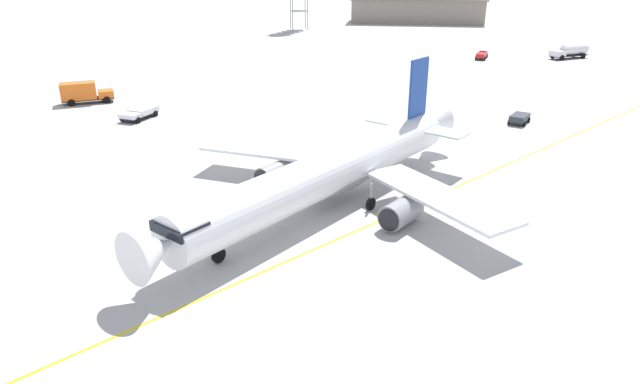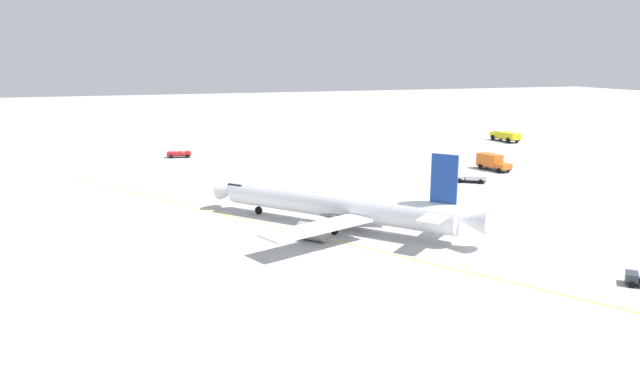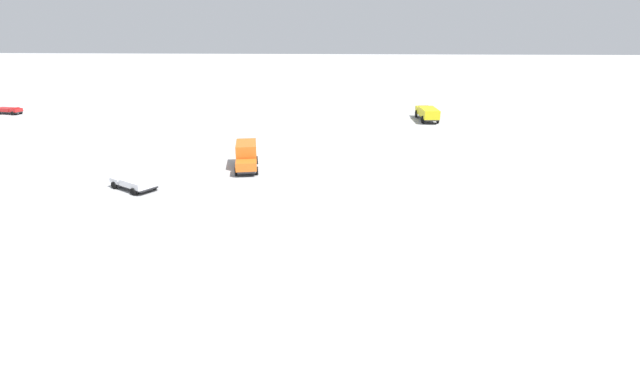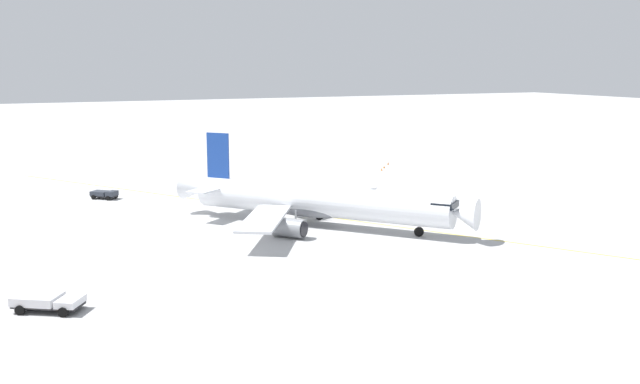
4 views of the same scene
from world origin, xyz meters
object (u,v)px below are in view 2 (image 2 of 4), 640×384
Objects in this scene: airliner_main at (339,205)px; catering_truck_truck at (492,162)px; pushback_tug_truck at (471,178)px; ops_pickup_truck at (179,154)px; fire_tender_truck at (506,136)px.

airliner_main is 4.24× the size of catering_truck_truck.
airliner_main reaches higher than pushback_tug_truck.
catering_truck_truck is 1.28× the size of pushback_tug_truck.
catering_truck_truck is 66.68m from ops_pickup_truck.
fire_tender_truck is at bearing 9.05° from ops_pickup_truck.
airliner_main is 37.82m from pushback_tug_truck.
airliner_main reaches higher than ops_pickup_truck.
fire_tender_truck is at bearing 129.66° from catering_truck_truck.
pushback_tug_truck is at bearing -33.61° from ops_pickup_truck.
airliner_main is 93.65m from fire_tender_truck.
airliner_main is 5.92× the size of ops_pickup_truck.
catering_truck_truck reaches higher than pushback_tug_truck.
ops_pickup_truck is at bearing -11.49° from pushback_tug_truck.
airliner_main is at bearing -67.64° from ops_pickup_truck.
ops_pickup_truck is (83.94, -2.09, -0.72)m from fire_tender_truck.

